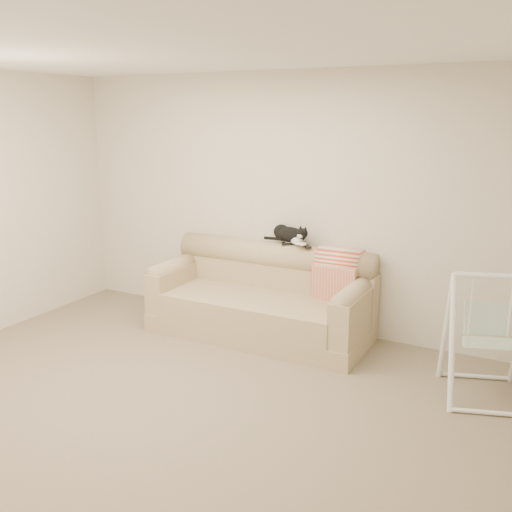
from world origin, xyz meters
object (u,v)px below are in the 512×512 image
at_px(remote_a, 290,243).
at_px(baby_swing, 487,336).
at_px(sofa, 263,300).
at_px(remote_b, 306,246).
at_px(tuxedo_cat, 290,234).

height_order(remote_a, baby_swing, baby_swing).
xyz_separation_m(sofa, baby_swing, (2.16, -0.39, 0.16)).
bearing_deg(remote_b, sofa, -150.02).
bearing_deg(baby_swing, remote_a, 162.37).
distance_m(remote_b, tuxedo_cat, 0.22).
relative_size(sofa, tuxedo_cat, 4.22).
xyz_separation_m(remote_b, baby_swing, (1.79, -0.60, -0.40)).
relative_size(sofa, remote_b, 13.88).
relative_size(sofa, remote_a, 12.02).
bearing_deg(tuxedo_cat, sofa, -124.30).
height_order(remote_b, baby_swing, baby_swing).
height_order(remote_b, tuxedo_cat, tuxedo_cat).
xyz_separation_m(sofa, remote_b, (0.38, 0.22, 0.56)).
xyz_separation_m(remote_b, tuxedo_cat, (-0.20, 0.04, 0.09)).
distance_m(remote_a, remote_b, 0.19).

